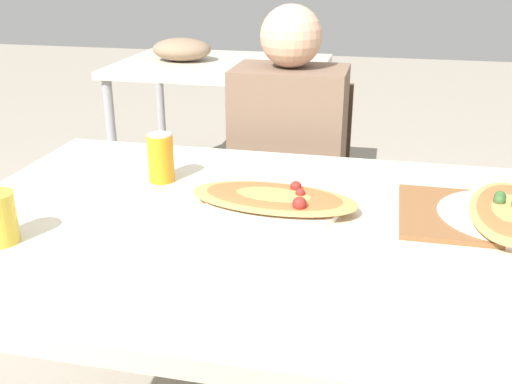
{
  "coord_description": "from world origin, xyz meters",
  "views": [
    {
      "loc": [
        0.29,
        -1.16,
        1.32
      ],
      "look_at": [
        0.03,
        0.03,
        0.82
      ],
      "focal_mm": 42.0,
      "sensor_mm": 36.0,
      "label": 1
    }
  ],
  "objects_px": {
    "chair_far_seated": "(292,194)",
    "person_seated": "(288,155)",
    "pizza_main": "(274,201)",
    "pizza_second": "(508,214)",
    "dining_table": "(242,247)",
    "soda_can": "(161,158)"
  },
  "relations": [
    {
      "from": "chair_far_seated",
      "to": "person_seated",
      "type": "distance_m",
      "value": 0.22
    },
    {
      "from": "pizza_main",
      "to": "pizza_second",
      "type": "distance_m",
      "value": 0.52
    },
    {
      "from": "dining_table",
      "to": "soda_can",
      "type": "bearing_deg",
      "value": 143.12
    },
    {
      "from": "soda_can",
      "to": "pizza_second",
      "type": "xyz_separation_m",
      "value": [
        0.83,
        -0.07,
        -0.04
      ]
    },
    {
      "from": "pizza_main",
      "to": "pizza_second",
      "type": "relative_size",
      "value": 1.06
    },
    {
      "from": "pizza_second",
      "to": "dining_table",
      "type": "bearing_deg",
      "value": -167.7
    },
    {
      "from": "chair_far_seated",
      "to": "person_seated",
      "type": "xyz_separation_m",
      "value": [
        -0.0,
        -0.11,
        0.19
      ]
    },
    {
      "from": "dining_table",
      "to": "chair_far_seated",
      "type": "relative_size",
      "value": 1.5
    },
    {
      "from": "person_seated",
      "to": "pizza_main",
      "type": "bearing_deg",
      "value": 96.52
    },
    {
      "from": "dining_table",
      "to": "soda_can",
      "type": "distance_m",
      "value": 0.35
    },
    {
      "from": "pizza_main",
      "to": "soda_can",
      "type": "relative_size",
      "value": 3.26
    },
    {
      "from": "chair_far_seated",
      "to": "dining_table",
      "type": "bearing_deg",
      "value": 91.03
    },
    {
      "from": "person_seated",
      "to": "pizza_second",
      "type": "relative_size",
      "value": 3.04
    },
    {
      "from": "chair_far_seated",
      "to": "pizza_second",
      "type": "xyz_separation_m",
      "value": [
        0.59,
        -0.69,
        0.28
      ]
    },
    {
      "from": "chair_far_seated",
      "to": "pizza_second",
      "type": "bearing_deg",
      "value": 130.27
    },
    {
      "from": "person_seated",
      "to": "dining_table",
      "type": "bearing_deg",
      "value": 91.2
    },
    {
      "from": "chair_far_seated",
      "to": "person_seated",
      "type": "height_order",
      "value": "person_seated"
    },
    {
      "from": "pizza_main",
      "to": "soda_can",
      "type": "xyz_separation_m",
      "value": [
        -0.32,
        0.11,
        0.04
      ]
    },
    {
      "from": "pizza_main",
      "to": "pizza_second",
      "type": "xyz_separation_m",
      "value": [
        0.52,
        0.04,
        -0.0
      ]
    },
    {
      "from": "soda_can",
      "to": "dining_table",
      "type": "bearing_deg",
      "value": -36.88
    },
    {
      "from": "dining_table",
      "to": "person_seated",
      "type": "height_order",
      "value": "person_seated"
    },
    {
      "from": "dining_table",
      "to": "person_seated",
      "type": "distance_m",
      "value": 0.7
    }
  ]
}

